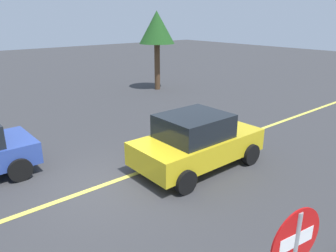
% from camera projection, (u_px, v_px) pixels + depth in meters
% --- Properties ---
extents(ground_plane, '(80.00, 80.00, 0.00)m').
position_uv_depth(ground_plane, '(104.00, 185.00, 8.51)').
color(ground_plane, '#38383A').
extents(lane_marking_centre, '(28.00, 0.16, 0.01)m').
position_uv_depth(lane_marking_centre, '(187.00, 155.00, 10.31)').
color(lane_marking_centre, '#E0D14C').
extents(car_yellow_far_lane, '(3.90, 2.03, 1.64)m').
position_uv_depth(car_yellow_far_lane, '(197.00, 141.00, 9.29)').
color(car_yellow_far_lane, gold).
rests_on(car_yellow_far_lane, ground_plane).
extents(tree_left_verge, '(2.07, 2.07, 4.57)m').
position_uv_depth(tree_left_verge, '(157.00, 29.00, 18.59)').
color(tree_left_verge, '#513823').
rests_on(tree_left_verge, ground_plane).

